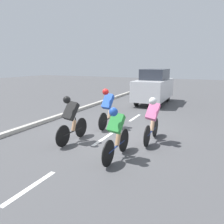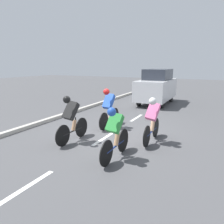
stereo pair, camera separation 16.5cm
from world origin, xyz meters
TOP-DOWN VIEW (x-y plane):
  - ground_plane at (0.00, 0.00)m, footprint 60.00×60.00m
  - lane_stripe_near at (0.00, 3.89)m, footprint 0.12×1.40m
  - lane_stripe_mid at (0.00, 0.69)m, footprint 0.12×1.40m
  - lane_stripe_far at (0.00, -2.51)m, footprint 0.12×1.40m
  - curb at (3.20, 0.69)m, footprint 0.20×26.31m
  - cyclist_pink at (-1.54, 0.31)m, footprint 0.40×1.66m
  - cyclist_blue at (0.43, -0.55)m, footprint 0.36×1.64m
  - cyclist_black at (0.75, 1.39)m, footprint 0.39×1.65m
  - cyclist_green at (-1.03, 1.95)m, footprint 0.37×1.67m
  - support_car at (0.18, -6.50)m, footprint 1.70×3.90m

SIDE VIEW (x-z plane):
  - ground_plane at x=0.00m, z-range 0.00..0.00m
  - lane_stripe_near at x=0.00m, z-range 0.00..0.01m
  - lane_stripe_mid at x=0.00m, z-range 0.00..0.01m
  - lane_stripe_far at x=0.00m, z-range 0.00..0.01m
  - curb at x=3.20m, z-range 0.00..0.14m
  - cyclist_green at x=-1.03m, z-range 0.03..1.47m
  - cyclist_pink at x=-1.54m, z-range 0.04..1.52m
  - cyclist_black at x=0.75m, z-range 0.04..1.56m
  - cyclist_blue at x=0.43m, z-range 0.05..1.60m
  - support_car at x=0.18m, z-range 0.00..2.12m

